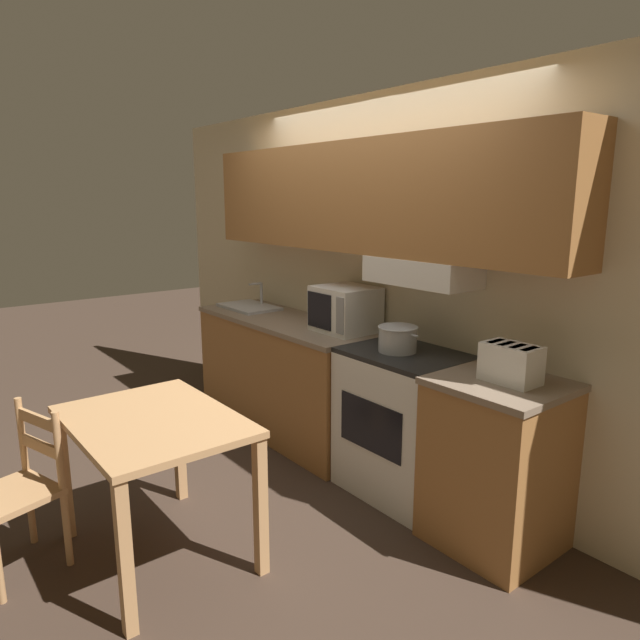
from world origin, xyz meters
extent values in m
plane|color=#3D2D23|center=(0.00, 0.00, 0.00)|extent=(16.00, 16.00, 0.00)
cube|color=beige|center=(0.00, 0.03, 1.27)|extent=(5.54, 0.05, 2.55)
cube|color=#A36B38|center=(0.00, -0.16, 1.86)|extent=(3.14, 0.32, 0.72)
cube|color=white|center=(0.56, -0.16, 1.42)|extent=(0.70, 0.34, 0.16)
cube|color=#A36B38|center=(-0.70, -0.30, 0.45)|extent=(1.75, 0.59, 0.89)
cube|color=#84705B|center=(-0.70, -0.30, 0.91)|extent=(1.77, 0.61, 0.04)
cube|color=#A36B38|center=(1.26, -0.30, 0.45)|extent=(0.62, 0.59, 0.89)
cube|color=#84705B|center=(1.26, -0.30, 0.91)|extent=(0.64, 0.61, 0.04)
cube|color=white|center=(0.56, -0.28, 0.45)|extent=(0.74, 0.57, 0.90)
cube|color=black|center=(0.56, -0.28, 0.91)|extent=(0.74, 0.57, 0.03)
cube|color=black|center=(0.56, -0.57, 0.52)|extent=(0.52, 0.01, 0.31)
cylinder|color=black|center=(0.40, -0.40, 0.92)|extent=(0.10, 0.10, 0.01)
cylinder|color=black|center=(0.73, -0.40, 0.92)|extent=(0.10, 0.10, 0.01)
cylinder|color=black|center=(0.40, -0.17, 0.92)|extent=(0.10, 0.10, 0.01)
cylinder|color=black|center=(0.73, -0.17, 0.92)|extent=(0.10, 0.10, 0.01)
cylinder|color=#B7BABF|center=(0.52, -0.31, 1.01)|extent=(0.23, 0.23, 0.16)
torus|color=#B7BABF|center=(0.52, -0.31, 1.08)|extent=(0.25, 0.25, 0.01)
cylinder|color=#B7BABF|center=(0.38, -0.31, 1.05)|extent=(0.05, 0.01, 0.01)
cylinder|color=#B7BABF|center=(0.66, -0.31, 1.05)|extent=(0.05, 0.01, 0.01)
cube|color=white|center=(-0.09, -0.20, 1.09)|extent=(0.41, 0.36, 0.32)
cube|color=black|center=(-0.16, -0.39, 1.09)|extent=(0.26, 0.01, 0.25)
cube|color=gray|center=(0.06, -0.39, 1.09)|extent=(0.07, 0.01, 0.25)
cube|color=white|center=(1.30, -0.29, 1.03)|extent=(0.28, 0.18, 0.20)
cube|color=black|center=(1.15, -0.29, 1.06)|extent=(0.01, 0.02, 0.02)
cube|color=black|center=(1.20, -0.29, 1.12)|extent=(0.04, 0.13, 0.01)
cube|color=black|center=(1.26, -0.29, 1.12)|extent=(0.04, 0.13, 0.01)
cube|color=black|center=(1.33, -0.29, 1.12)|extent=(0.04, 0.13, 0.01)
cube|color=black|center=(1.39, -0.29, 1.12)|extent=(0.04, 0.13, 0.01)
cube|color=#B7BABF|center=(-1.25, -0.30, 0.94)|extent=(0.54, 0.34, 0.02)
cube|color=#4C4F54|center=(-1.25, -0.31, 0.94)|extent=(0.46, 0.26, 0.01)
cylinder|color=#B7BABF|center=(-1.25, -0.17, 1.04)|extent=(0.02, 0.02, 0.18)
cylinder|color=#B7BABF|center=(-1.25, -0.23, 1.13)|extent=(0.02, 0.12, 0.02)
cube|color=tan|center=(0.23, -1.77, 0.75)|extent=(1.01, 0.75, 0.04)
cube|color=tan|center=(-0.23, -2.11, 0.36)|extent=(0.06, 0.06, 0.73)
cube|color=tan|center=(0.70, -2.11, 0.36)|extent=(0.06, 0.06, 0.73)
cube|color=tan|center=(-0.23, -1.43, 0.36)|extent=(0.06, 0.06, 0.73)
cube|color=tan|center=(0.70, -1.43, 0.36)|extent=(0.06, 0.06, 0.73)
cube|color=tan|center=(-0.08, -2.39, 0.41)|extent=(0.47, 0.47, 0.03)
cylinder|color=tan|center=(-0.29, -2.28, 0.63)|extent=(0.04, 0.04, 0.41)
cylinder|color=tan|center=(0.03, -2.18, 0.63)|extent=(0.04, 0.04, 0.41)
cube|color=tan|center=(-0.13, -2.23, 0.75)|extent=(0.33, 0.12, 0.06)
cube|color=tan|center=(-0.13, -2.23, 0.61)|extent=(0.33, 0.12, 0.06)
cylinder|color=tan|center=(-0.29, -2.28, 0.20)|extent=(0.04, 0.04, 0.40)
cylinder|color=tan|center=(0.03, -2.18, 0.20)|extent=(0.04, 0.04, 0.40)
camera|label=1|loc=(2.88, -2.79, 1.86)|focal=32.00mm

